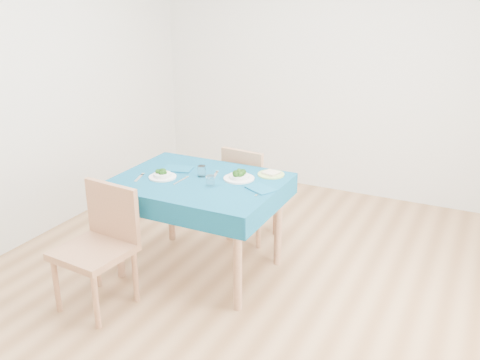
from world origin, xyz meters
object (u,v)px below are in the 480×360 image
at_px(table, 200,226).
at_px(side_plate, 271,174).
at_px(chair_near, 91,233).
at_px(bowl_far, 239,175).
at_px(chair_far, 252,187).
at_px(bowl_near, 162,174).

height_order(table, side_plate, side_plate).
relative_size(chair_near, bowl_far, 4.91).
relative_size(chair_near, side_plate, 5.56).
bearing_deg(chair_far, side_plate, 136.83).
distance_m(chair_near, side_plate, 1.38).
distance_m(table, bowl_far, 0.51).
height_order(chair_near, bowl_near, chair_near).
distance_m(chair_far, bowl_far, 0.66).
relative_size(bowl_far, side_plate, 1.13).
xyz_separation_m(chair_near, bowl_far, (0.65, 0.90, 0.23)).
relative_size(table, bowl_near, 5.87).
bearing_deg(table, chair_far, 80.81).
xyz_separation_m(table, chair_far, (0.11, 0.70, 0.10)).
distance_m(table, side_plate, 0.67).
bearing_deg(chair_near, side_plate, 57.80).
distance_m(chair_far, bowl_near, 0.93).
relative_size(table, side_plate, 5.93).
height_order(chair_far, bowl_far, chair_far).
bearing_deg(bowl_far, table, -151.29).
bearing_deg(side_plate, chair_far, 131.51).
height_order(bowl_near, bowl_far, bowl_far).
bearing_deg(table, bowl_far, 28.71).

